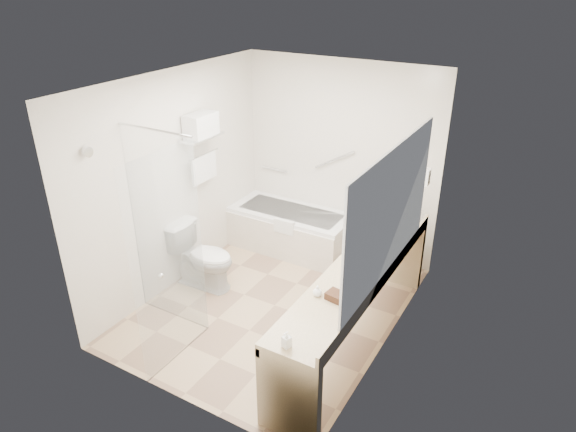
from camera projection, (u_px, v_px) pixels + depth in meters
The scene contains 25 objects.
floor at pixel (275, 305), 5.81m from camera, with size 3.20×3.20×0.00m, color tan.
ceiling at pixel (272, 82), 4.71m from camera, with size 2.60×3.20×0.10m, color white.
wall_back at pixel (339, 159), 6.50m from camera, with size 2.60×0.10×2.50m, color beige.
wall_front at pixel (166, 279), 4.01m from camera, with size 2.60×0.10×2.50m, color beige.
wall_left at pixel (176, 181), 5.84m from camera, with size 0.10×3.20×2.50m, color beige.
wall_right at pixel (395, 235), 4.67m from camera, with size 0.10×3.20×2.50m, color beige.
bathtub at pixel (291, 230), 6.87m from camera, with size 1.60×0.73×0.59m.
grab_bar_short at pixel (274, 169), 7.03m from camera, with size 0.03×0.03×0.40m, color silver.
grab_bar_long at pixel (334, 160), 6.49m from camera, with size 0.03×0.03×0.60m, color silver.
shower_enclosure at pixel (167, 244), 4.90m from camera, with size 0.96×0.91×2.11m.
towel_shelf at pixel (201, 132), 5.83m from camera, with size 0.24×0.55×0.81m.
vanity_counter at pixel (356, 291), 4.95m from camera, with size 0.55×2.70×0.95m.
sink at pixel (376, 257), 5.16m from camera, with size 0.40×0.52×0.14m, color white.
faucet at pixel (391, 251), 5.05m from camera, with size 0.03×0.03×0.14m, color silver.
mirror at pixel (391, 212), 4.43m from camera, with size 0.02×2.00×1.20m, color #B0B5BC.
hairdryer_unit at pixel (426, 177), 5.42m from camera, with size 0.08×0.10×0.18m, color white.
toilet at pixel (203, 257), 6.02m from camera, with size 0.44×0.78×0.77m, color white.
amenity_basket at pixel (338, 297), 4.43m from camera, with size 0.20×0.13×0.07m, color #422517.
soap_bottle_a at pixel (287, 343), 3.89m from camera, with size 0.06×0.14×0.06m, color white.
soap_bottle_b at pixel (317, 292), 4.49m from camera, with size 0.08×0.10×0.08m, color white.
water_bottle_left at pixel (393, 211), 5.83m from camera, with size 0.07×0.07×0.22m.
water_bottle_mid at pixel (382, 221), 5.66m from camera, with size 0.05×0.05×0.17m.
water_bottle_right at pixel (387, 221), 5.65m from camera, with size 0.05×0.05×0.18m.
drinking_glass_near at pixel (383, 219), 5.76m from camera, with size 0.07×0.07×0.09m, color silver.
drinking_glass_far at pixel (362, 250), 5.14m from camera, with size 0.08×0.08×0.10m, color silver.
Camera 1 is at (2.52, -4.05, 3.46)m, focal length 32.00 mm.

